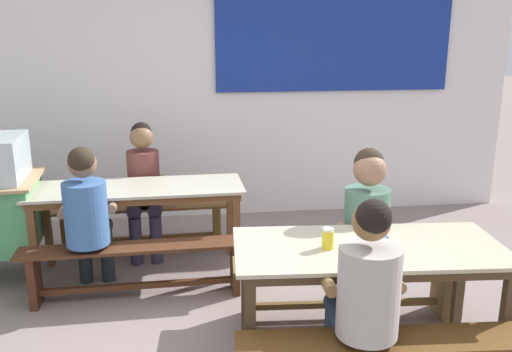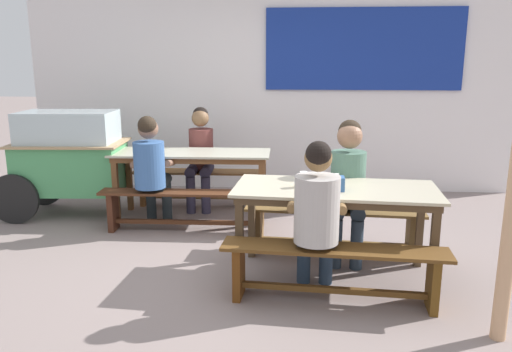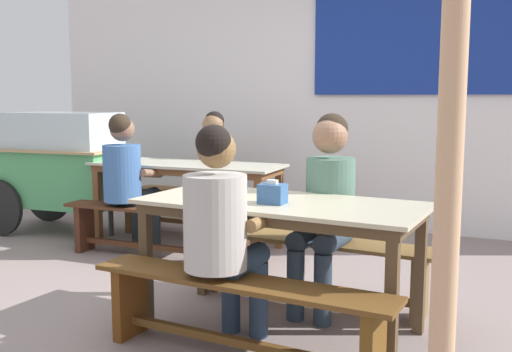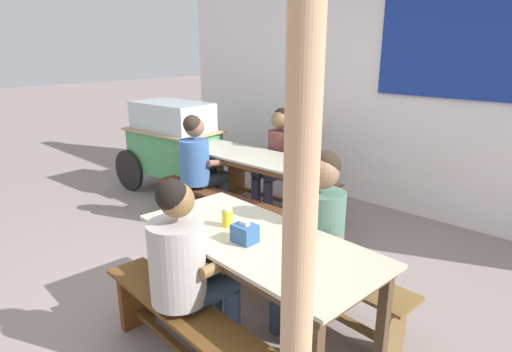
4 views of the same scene
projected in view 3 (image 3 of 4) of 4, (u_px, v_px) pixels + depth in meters
The scene contains 16 objects.
ground_plane at pixel (196, 296), 4.12m from camera, with size 40.00×40.00×0.00m, color gray.
backdrop_wall at pixel (323, 86), 6.35m from camera, with size 6.62×0.23×2.82m.
dining_table_far at pixel (187, 172), 5.43m from camera, with size 1.80×0.66×0.77m.
dining_table_near at pixel (281, 214), 3.46m from camera, with size 1.70×0.85×0.77m.
bench_far_back at pixel (212, 206), 5.95m from camera, with size 1.65×0.34×0.44m.
bench_far_front at pixel (158, 225), 5.02m from camera, with size 1.78×0.29×0.44m.
bench_near_back at pixel (313, 260), 3.96m from camera, with size 1.67×0.40×0.44m.
bench_near_front at pixel (238, 306), 3.07m from camera, with size 1.69×0.39×0.44m.
food_cart at pixel (63, 163), 6.02m from camera, with size 1.64×0.88×1.22m.
person_right_near_table at pixel (326, 198), 3.79m from camera, with size 0.45×0.55×1.27m.
person_near_front at pixel (222, 225), 3.14m from camera, with size 0.45×0.56×1.23m.
person_center_facing at pixel (211, 166), 5.81m from camera, with size 0.42×0.55×1.23m.
person_left_back_turned at pixel (127, 175), 5.17m from camera, with size 0.45×0.58×1.23m.
tissue_box at pixel (272, 193), 3.36m from camera, with size 0.14×0.12×0.14m.
condiment_jar at pixel (239, 188), 3.54m from camera, with size 0.07×0.07×0.13m.
wooden_support_post at pixel (451, 117), 2.14m from camera, with size 0.10×0.10×2.60m, color tan.
Camera 3 is at (1.99, -3.47, 1.37)m, focal length 41.79 mm.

